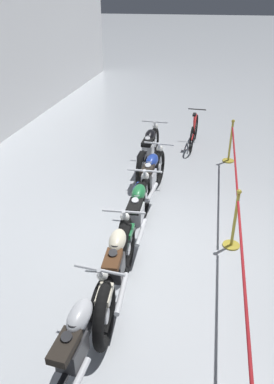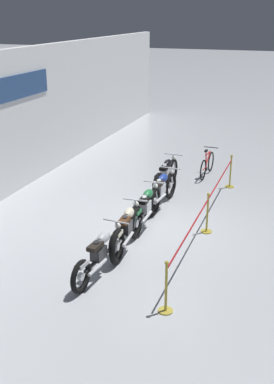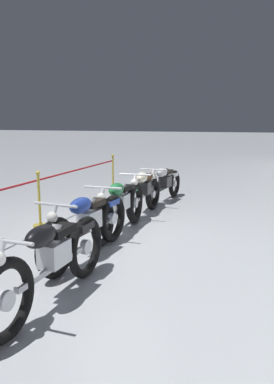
{
  "view_description": "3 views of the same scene",
  "coord_description": "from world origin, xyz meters",
  "px_view_note": "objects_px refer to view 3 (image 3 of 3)",
  "views": [
    {
      "loc": [
        -5.05,
        -0.56,
        3.75
      ],
      "look_at": [
        0.82,
        0.62,
        0.46
      ],
      "focal_mm": 35.0,
      "sensor_mm": 36.0,
      "label": 1
    },
    {
      "loc": [
        -10.76,
        -3.14,
        5.21
      ],
      "look_at": [
        -0.05,
        0.68,
        0.91
      ],
      "focal_mm": 45.0,
      "sensor_mm": 36.0,
      "label": 2
    },
    {
      "loc": [
        6.02,
        2.8,
        1.96
      ],
      "look_at": [
        -0.08,
        0.74,
        0.73
      ],
      "focal_mm": 35.0,
      "sensor_mm": 36.0,
      "label": 3
    }
  ],
  "objects_px": {
    "motorcycle_blue_3": "(87,225)",
    "stanchion_mid_left": "(40,208)",
    "motorcycle_silver_0": "(164,184)",
    "motorcycle_black_4": "(52,261)",
    "stanchion_far_left": "(73,179)",
    "motorcycle_cream_1": "(144,192)",
    "motorcycle_green_2": "(120,206)"
  },
  "relations": [
    {
      "from": "motorcycle_green_2",
      "to": "motorcycle_black_4",
      "type": "xyz_separation_m",
      "value": [
        2.71,
        0.27,
        0.01
      ]
    },
    {
      "from": "motorcycle_silver_0",
      "to": "stanchion_mid_left",
      "type": "distance_m",
      "value": 3.24
    },
    {
      "from": "motorcycle_cream_1",
      "to": "motorcycle_green_2",
      "type": "xyz_separation_m",
      "value": [
        1.36,
        -0.01,
        -0.0
      ]
    },
    {
      "from": "motorcycle_cream_1",
      "to": "motorcycle_blue_3",
      "type": "distance_m",
      "value": 2.68
    },
    {
      "from": "stanchion_far_left",
      "to": "motorcycle_cream_1",
      "type": "bearing_deg",
      "value": 96.09
    },
    {
      "from": "motorcycle_cream_1",
      "to": "stanchion_mid_left",
      "type": "xyz_separation_m",
      "value": [
        1.49,
        -1.57,
        -0.13
      ]
    },
    {
      "from": "motorcycle_green_2",
      "to": "motorcycle_blue_3",
      "type": "bearing_deg",
      "value": 0.4
    },
    {
      "from": "motorcycle_silver_0",
      "to": "motorcycle_black_4",
      "type": "distance_m",
      "value": 5.34
    },
    {
      "from": "stanchion_far_left",
      "to": "stanchion_mid_left",
      "type": "distance_m",
      "value": 1.36
    },
    {
      "from": "motorcycle_blue_3",
      "to": "stanchion_mid_left",
      "type": "height_order",
      "value": "stanchion_mid_left"
    },
    {
      "from": "motorcycle_silver_0",
      "to": "motorcycle_black_4",
      "type": "relative_size",
      "value": 0.98
    },
    {
      "from": "stanchion_mid_left",
      "to": "stanchion_far_left",
      "type": "bearing_deg",
      "value": 180.0
    },
    {
      "from": "motorcycle_blue_3",
      "to": "stanchion_far_left",
      "type": "xyz_separation_m",
      "value": [
        -2.51,
        -1.57,
        0.21
      ]
    },
    {
      "from": "motorcycle_green_2",
      "to": "stanchion_mid_left",
      "type": "relative_size",
      "value": 2.2
    },
    {
      "from": "motorcycle_green_2",
      "to": "stanchion_far_left",
      "type": "bearing_deg",
      "value": -127.41
    },
    {
      "from": "motorcycle_silver_0",
      "to": "stanchion_mid_left",
      "type": "relative_size",
      "value": 2.13
    },
    {
      "from": "stanchion_mid_left",
      "to": "motorcycle_blue_3",
      "type": "bearing_deg",
      "value": 52.98
    },
    {
      "from": "motorcycle_silver_0",
      "to": "motorcycle_cream_1",
      "type": "distance_m",
      "value": 1.28
    },
    {
      "from": "stanchion_far_left",
      "to": "stanchion_mid_left",
      "type": "xyz_separation_m",
      "value": [
        1.32,
        0.0,
        -0.34
      ]
    },
    {
      "from": "motorcycle_black_4",
      "to": "stanchion_far_left",
      "type": "bearing_deg",
      "value": -154.87
    },
    {
      "from": "motorcycle_silver_0",
      "to": "motorcycle_cream_1",
      "type": "bearing_deg",
      "value": -5.09
    },
    {
      "from": "motorcycle_silver_0",
      "to": "motorcycle_cream_1",
      "type": "height_order",
      "value": "motorcycle_cream_1"
    },
    {
      "from": "motorcycle_silver_0",
      "to": "stanchion_far_left",
      "type": "xyz_separation_m",
      "value": [
        1.44,
        -1.69,
        0.24
      ]
    },
    {
      "from": "motorcycle_green_2",
      "to": "stanchion_far_left",
      "type": "height_order",
      "value": "stanchion_far_left"
    },
    {
      "from": "motorcycle_blue_3",
      "to": "motorcycle_black_4",
      "type": "xyz_separation_m",
      "value": [
        1.39,
        0.26,
        0.01
      ]
    },
    {
      "from": "motorcycle_cream_1",
      "to": "motorcycle_blue_3",
      "type": "height_order",
      "value": "motorcycle_cream_1"
    },
    {
      "from": "motorcycle_cream_1",
      "to": "stanchion_mid_left",
      "type": "bearing_deg",
      "value": -46.54
    },
    {
      "from": "motorcycle_green_2",
      "to": "motorcycle_black_4",
      "type": "bearing_deg",
      "value": 5.64
    },
    {
      "from": "motorcycle_green_2",
      "to": "motorcycle_cream_1",
      "type": "bearing_deg",
      "value": 179.6
    },
    {
      "from": "motorcycle_cream_1",
      "to": "motorcycle_blue_3",
      "type": "bearing_deg",
      "value": -0.01
    },
    {
      "from": "stanchion_far_left",
      "to": "motorcycle_green_2",
      "type": "bearing_deg",
      "value": 52.59
    },
    {
      "from": "motorcycle_silver_0",
      "to": "stanchion_far_left",
      "type": "distance_m",
      "value": 2.23
    }
  ]
}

